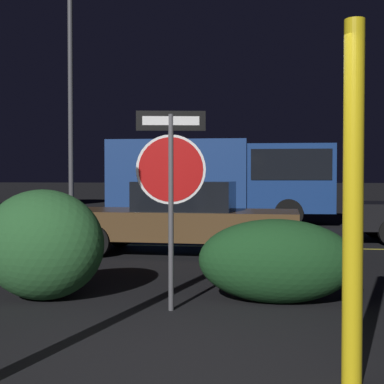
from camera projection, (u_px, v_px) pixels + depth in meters
ground_plane at (179, 369)px, 4.17m from camera, size 260.00×260.00×0.00m
road_center_stripe at (233, 247)px, 11.43m from camera, size 36.34×0.12×0.01m
stop_sign at (171, 171)px, 5.94m from camera, size 0.77×0.15×2.23m
yellow_pole_right at (353, 204)px, 3.80m from camera, size 0.14×0.14×2.61m
hedge_bush_1 at (43, 245)px, 6.50m from camera, size 1.51×1.12×1.35m
hedge_bush_2 at (277, 261)px, 6.34m from camera, size 1.86×0.87×1.00m
passing_car_2 at (180, 218)px, 10.43m from camera, size 4.76×1.93×1.41m
delivery_truck at (226, 176)px, 17.11m from camera, size 7.01×2.75×2.64m
street_lamp at (70, 63)px, 16.82m from camera, size 0.50×0.50×7.61m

